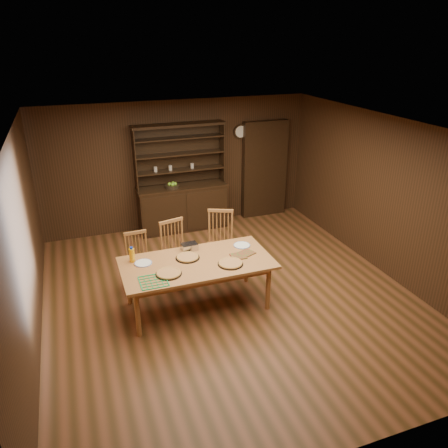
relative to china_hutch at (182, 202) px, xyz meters
name	(u,v)px	position (x,y,z in m)	size (l,w,h in m)	color
floor	(229,295)	(0.00, -2.75, -0.60)	(6.00, 6.00, 0.00)	brown
room_shell	(230,201)	(0.00, -2.75, 0.98)	(6.00, 6.00, 6.00)	beige
china_hutch	(182,202)	(0.00, 0.00, 0.00)	(1.84, 0.52, 2.17)	black
doorway	(264,169)	(1.90, 0.15, 0.45)	(1.00, 0.18, 2.10)	black
wall_clock	(241,132)	(1.35, 0.20, 1.30)	(0.30, 0.05, 0.30)	black
dining_table	(197,266)	(-0.54, -2.85, 0.09)	(2.17, 1.08, 0.75)	#AD693C
chair_left	(138,258)	(-1.25, -1.96, -0.11)	(0.39, 0.38, 0.92)	#A86639
chair_center	(175,250)	(-0.66, -2.03, -0.03)	(0.52, 0.51, 1.07)	#A86639
chair_right	(220,240)	(0.14, -1.95, -0.01)	(0.58, 0.57, 1.09)	#A86639
pizza_left	(169,273)	(-1.00, -3.06, 0.17)	(0.36, 0.36, 0.04)	black
pizza_right	(230,263)	(-0.11, -3.09, 0.17)	(0.36, 0.36, 0.04)	black
pizza_center	(188,257)	(-0.64, -2.70, 0.17)	(0.35, 0.35, 0.04)	black
cooling_rack	(153,281)	(-1.24, -3.18, 0.16)	(0.35, 0.35, 0.02)	#0DAE55
plate_left	(143,263)	(-1.28, -2.64, 0.16)	(0.25, 0.25, 0.02)	white
plate_right	(242,245)	(0.26, -2.60, 0.16)	(0.26, 0.26, 0.02)	white
foil_dish	(189,247)	(-0.53, -2.44, 0.20)	(0.24, 0.17, 0.10)	silver
juice_bottle	(132,255)	(-1.41, -2.53, 0.26)	(0.08, 0.08, 0.23)	#F2A10C
pot_holder_a	(247,253)	(0.24, -2.85, 0.16)	(0.20, 0.20, 0.01)	#AE1323
pot_holder_b	(238,256)	(0.08, -2.91, 0.16)	(0.21, 0.21, 0.02)	#AE1323
fruit_bowl	(172,186)	(-0.21, -0.07, 0.39)	(0.29, 0.29, 0.12)	black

